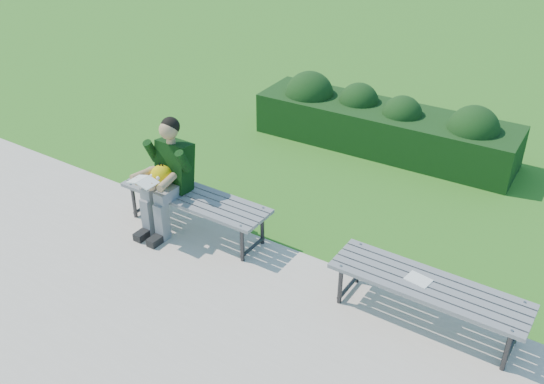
# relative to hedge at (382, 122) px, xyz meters

# --- Properties ---
(ground) EXTENTS (80.00, 80.00, 0.00)m
(ground) POSITION_rel_hedge_xyz_m (-0.19, -2.87, -0.39)
(ground) COLOR #2A7C24
(ground) RESTS_ON ground
(walkway) EXTENTS (30.00, 3.50, 0.02)m
(walkway) POSITION_rel_hedge_xyz_m (-0.19, -4.62, -0.38)
(walkway) COLOR beige
(walkway) RESTS_ON ground
(hedge) EXTENTS (3.76, 1.07, 0.94)m
(hedge) POSITION_rel_hedge_xyz_m (0.00, 0.00, 0.00)
(hedge) COLOR #1A4110
(hedge) RESTS_ON ground
(bench_left) EXTENTS (1.80, 0.50, 0.46)m
(bench_left) POSITION_rel_hedge_xyz_m (-0.85, -3.15, 0.02)
(bench_left) COLOR gray
(bench_left) RESTS_ON walkway
(bench_right) EXTENTS (1.80, 0.50, 0.46)m
(bench_right) POSITION_rel_hedge_xyz_m (1.89, -3.18, 0.02)
(bench_right) COLOR gray
(bench_right) RESTS_ON walkway
(seated_boy) EXTENTS (0.56, 0.76, 1.31)m
(seated_boy) POSITION_rel_hedge_xyz_m (-1.15, -3.24, 0.32)
(seated_boy) COLOR slate
(seated_boy) RESTS_ON walkway
(paper_sheet) EXTENTS (0.24, 0.19, 0.01)m
(paper_sheet) POSITION_rel_hedge_xyz_m (1.79, -3.18, 0.08)
(paper_sheet) COLOR white
(paper_sheet) RESTS_ON bench_right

